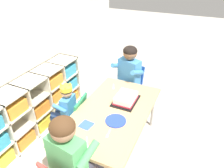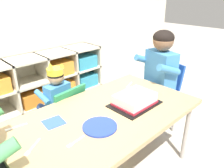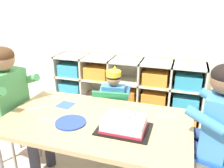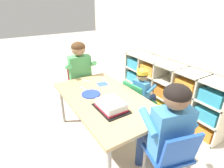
% 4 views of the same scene
% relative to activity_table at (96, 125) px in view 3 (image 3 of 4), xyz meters
% --- Properties ---
extents(classroom_back_wall, '(5.36, 0.10, 2.61)m').
position_rel_activity_table_xyz_m(classroom_back_wall, '(0.00, 1.34, 0.76)').
color(classroom_back_wall, beige).
rests_on(classroom_back_wall, ground).
extents(storage_cubby_shelf, '(1.73, 0.34, 0.75)m').
position_rel_activity_table_xyz_m(storage_cubby_shelf, '(-0.05, 1.12, -0.21)').
color(storage_cubby_shelf, beige).
rests_on(storage_cubby_shelf, ground).
extents(activity_table, '(1.35, 0.76, 0.58)m').
position_rel_activity_table_xyz_m(activity_table, '(0.00, 0.00, 0.00)').
color(activity_table, tan).
rests_on(activity_table, ground).
extents(classroom_chair_blue, '(0.38, 0.37, 0.64)m').
position_rel_activity_table_xyz_m(classroom_chair_blue, '(-0.04, 0.50, -0.17)').
color(classroom_chair_blue, '#238451').
rests_on(classroom_chair_blue, ground).
extents(child_with_crown, '(0.31, 0.32, 0.81)m').
position_rel_activity_table_xyz_m(child_with_crown, '(-0.05, 0.61, -0.04)').
color(child_with_crown, '#3D7FBC').
rests_on(child_with_crown, ground).
extents(classroom_chair_adult_side, '(0.39, 0.39, 0.67)m').
position_rel_activity_table_xyz_m(classroom_chair_adult_side, '(-0.84, 0.05, -0.11)').
color(classroom_chair_adult_side, red).
rests_on(classroom_chair_adult_side, ground).
extents(adult_helper_seated, '(0.45, 0.44, 1.06)m').
position_rel_activity_table_xyz_m(adult_helper_seated, '(-0.73, 0.04, 0.11)').
color(adult_helper_seated, '#4C9E5B').
rests_on(adult_helper_seated, ground).
extents(classroom_chair_guest_side, '(0.40, 0.40, 0.72)m').
position_rel_activity_table_xyz_m(classroom_chair_guest_side, '(0.87, 0.10, -0.10)').
color(classroom_chair_guest_side, '#1E4CA8').
rests_on(classroom_chair_guest_side, ground).
extents(guest_at_table_side, '(0.47, 0.46, 1.04)m').
position_rel_activity_table_xyz_m(guest_at_table_side, '(0.76, 0.13, 0.10)').
color(guest_at_table_side, '#3D7FBC').
rests_on(guest_at_table_side, ground).
extents(birthday_cake_on_tray, '(0.35, 0.26, 0.12)m').
position_rel_activity_table_xyz_m(birthday_cake_on_tray, '(0.23, -0.06, 0.08)').
color(birthday_cake_on_tray, black).
rests_on(birthday_cake_on_tray, activity_table).
extents(paper_plate_stack, '(0.22, 0.22, 0.01)m').
position_rel_activity_table_xyz_m(paper_plate_stack, '(-0.15, -0.10, 0.05)').
color(paper_plate_stack, '#233DA3').
rests_on(paper_plate_stack, activity_table).
extents(paper_napkin_square, '(0.14, 0.14, 0.00)m').
position_rel_activity_table_xyz_m(paper_napkin_square, '(-0.32, 0.15, 0.04)').
color(paper_napkin_square, '#3356B7').
rests_on(paper_napkin_square, activity_table).
extents(fork_near_cake_tray, '(0.13, 0.09, 0.00)m').
position_rel_activity_table_xyz_m(fork_near_cake_tray, '(-0.53, 0.02, 0.04)').
color(fork_near_cake_tray, white).
rests_on(fork_near_cake_tray, activity_table).
extents(fork_at_table_front_edge, '(0.12, 0.06, 0.00)m').
position_rel_activity_table_xyz_m(fork_at_table_front_edge, '(0.46, 0.20, 0.04)').
color(fork_at_table_front_edge, white).
rests_on(fork_at_table_front_edge, activity_table).
extents(fork_by_napkin, '(0.13, 0.03, 0.00)m').
position_rel_activity_table_xyz_m(fork_by_napkin, '(-0.53, 0.27, 0.04)').
color(fork_by_napkin, white).
rests_on(fork_by_napkin, activity_table).
extents(fork_scattered_mid_table, '(0.13, 0.03, 0.00)m').
position_rel_activity_table_xyz_m(fork_scattered_mid_table, '(-0.34, -0.11, 0.04)').
color(fork_scattered_mid_table, white).
rests_on(fork_scattered_mid_table, activity_table).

